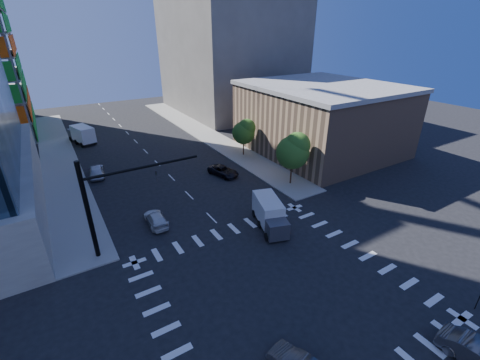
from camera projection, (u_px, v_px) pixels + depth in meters
ground at (281, 288)px, 25.12m from camera, size 160.00×160.00×0.00m
road_markings at (281, 288)px, 25.12m from camera, size 20.00×20.00×0.01m
sidewalk_ne at (204, 133)px, 61.79m from camera, size 5.00×60.00×0.15m
sidewalk_nw at (59, 158)px, 50.00m from camera, size 5.00×60.00×0.15m
commercial_building at (321, 118)px, 51.57m from camera, size 20.50×22.50×10.60m
bg_building_ne at (229, 49)px, 74.19m from camera, size 24.00×30.00×28.00m
signal_mast_nw at (105, 198)px, 26.90m from camera, size 10.20×0.40×9.00m
tree_south at (294, 150)px, 39.77m from camera, size 4.16×4.16×6.82m
tree_north at (245, 131)px, 49.45m from camera, size 3.54×3.52×5.78m
car_nb_far at (223, 171)px, 44.02m from camera, size 3.33×5.05×1.29m
car_sb_near at (156, 219)px, 33.02m from camera, size 1.89×4.40×1.26m
car_sb_mid at (97, 171)px, 43.67m from camera, size 2.58×4.94×1.60m
box_truck_near at (270, 217)px, 32.19m from camera, size 3.85×5.85×2.84m
box_truck_far at (81, 135)px, 56.27m from camera, size 4.00×6.35×3.09m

